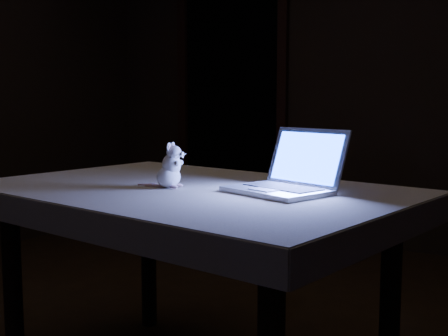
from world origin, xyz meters
The scene contains 6 objects.
back_wall centered at (0.00, 2.50, 1.30)m, with size 4.50×0.04×2.60m, color black.
doorway centered at (-1.10, 2.50, 1.06)m, with size 1.06×0.36×2.13m, color black, non-canonical shape.
table centered at (0.29, -0.07, 0.39)m, with size 1.46×0.94×0.78m, color black, non-canonical shape.
tablecloth centered at (0.26, -0.04, 0.74)m, with size 1.56×1.04×0.10m, color beige, non-canonical shape.
laptop centered at (0.62, -0.03, 0.90)m, with size 0.33×0.29×0.23m, color #BCBCC1, non-canonical shape.
plush_mouse centered at (0.23, -0.13, 0.87)m, with size 0.12×0.12×0.16m, color white, non-canonical shape.
Camera 1 is at (1.55, -1.85, 1.11)m, focal length 48.00 mm.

